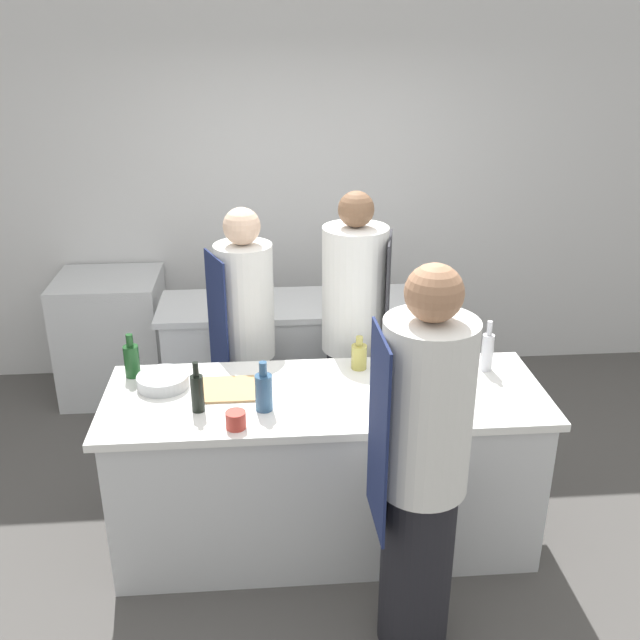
{
  "coord_description": "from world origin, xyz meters",
  "views": [
    {
      "loc": [
        -0.28,
        -3.13,
        2.61
      ],
      "look_at": [
        0.0,
        0.35,
        1.13
      ],
      "focal_mm": 40.0,
      "sensor_mm": 36.0,
      "label": 1
    }
  ],
  "objects_px": {
    "cup": "(236,420)",
    "bowl_mixing_large": "(163,381)",
    "chef_at_stove": "(354,337)",
    "bottle_sauce": "(359,356)",
    "chef_at_pass_far": "(246,343)",
    "bottle_olive_oil": "(264,391)",
    "bowl_prep_small": "(437,393)",
    "bottle_wine": "(197,392)",
    "oven_range": "(113,336)",
    "bottle_vinegar": "(132,360)",
    "bottle_cooking_oil": "(487,351)",
    "chef_at_prep_near": "(422,470)"
  },
  "relations": [
    {
      "from": "bottle_olive_oil",
      "to": "oven_range",
      "type": "bearing_deg",
      "value": 120.42
    },
    {
      "from": "cup",
      "to": "chef_at_pass_far",
      "type": "bearing_deg",
      "value": 88.47
    },
    {
      "from": "bottle_vinegar",
      "to": "cup",
      "type": "bearing_deg",
      "value": -45.36
    },
    {
      "from": "bottle_cooking_oil",
      "to": "cup",
      "type": "height_order",
      "value": "bottle_cooking_oil"
    },
    {
      "from": "oven_range",
      "to": "bowl_prep_small",
      "type": "distance_m",
      "value": 2.75
    },
    {
      "from": "bowl_mixing_large",
      "to": "bottle_vinegar",
      "type": "bearing_deg",
      "value": 142.78
    },
    {
      "from": "oven_range",
      "to": "bowl_prep_small",
      "type": "height_order",
      "value": "bowl_prep_small"
    },
    {
      "from": "chef_at_stove",
      "to": "bottle_wine",
      "type": "bearing_deg",
      "value": -34.14
    },
    {
      "from": "bottle_olive_oil",
      "to": "bottle_sauce",
      "type": "relative_size",
      "value": 1.36
    },
    {
      "from": "chef_at_stove",
      "to": "bottle_vinegar",
      "type": "xyz_separation_m",
      "value": [
        -1.22,
        -0.42,
        0.1
      ]
    },
    {
      "from": "cup",
      "to": "bowl_mixing_large",
      "type": "bearing_deg",
      "value": 131.61
    },
    {
      "from": "bowl_prep_small",
      "to": "cup",
      "type": "xyz_separation_m",
      "value": [
        -0.97,
        -0.17,
        -0.0
      ]
    },
    {
      "from": "bottle_wine",
      "to": "bowl_prep_small",
      "type": "distance_m",
      "value": 1.16
    },
    {
      "from": "chef_at_stove",
      "to": "bottle_olive_oil",
      "type": "bearing_deg",
      "value": -20.85
    },
    {
      "from": "chef_at_pass_far",
      "to": "bowl_mixing_large",
      "type": "xyz_separation_m",
      "value": [
        -0.41,
        -0.61,
        0.08
      ]
    },
    {
      "from": "oven_range",
      "to": "bottle_sauce",
      "type": "relative_size",
      "value": 4.93
    },
    {
      "from": "chef_at_pass_far",
      "to": "bowl_mixing_large",
      "type": "distance_m",
      "value": 0.74
    },
    {
      "from": "chef_at_stove",
      "to": "bottle_sauce",
      "type": "distance_m",
      "value": 0.43
    },
    {
      "from": "oven_range",
      "to": "bottle_vinegar",
      "type": "distance_m",
      "value": 1.63
    },
    {
      "from": "bottle_olive_oil",
      "to": "chef_at_pass_far",
      "type": "bearing_deg",
      "value": 96.64
    },
    {
      "from": "bottle_wine",
      "to": "chef_at_stove",
      "type": "bearing_deg",
      "value": 43.67
    },
    {
      "from": "chef_at_prep_near",
      "to": "bowl_mixing_large",
      "type": "distance_m",
      "value": 1.43
    },
    {
      "from": "chef_at_stove",
      "to": "oven_range",
      "type": "bearing_deg",
      "value": -110.72
    },
    {
      "from": "bottle_wine",
      "to": "bowl_prep_small",
      "type": "height_order",
      "value": "bottle_wine"
    },
    {
      "from": "bottle_vinegar",
      "to": "bowl_prep_small",
      "type": "xyz_separation_m",
      "value": [
        1.52,
        -0.39,
        -0.05
      ]
    },
    {
      "from": "bottle_wine",
      "to": "bowl_prep_small",
      "type": "bearing_deg",
      "value": -0.04
    },
    {
      "from": "bottle_cooking_oil",
      "to": "chef_at_prep_near",
      "type": "bearing_deg",
      "value": -120.83
    },
    {
      "from": "bottle_cooking_oil",
      "to": "bowl_mixing_large",
      "type": "height_order",
      "value": "bottle_cooking_oil"
    },
    {
      "from": "oven_range",
      "to": "chef_at_stove",
      "type": "xyz_separation_m",
      "value": [
        1.65,
        -1.07,
        0.42
      ]
    },
    {
      "from": "oven_range",
      "to": "chef_at_stove",
      "type": "relative_size",
      "value": 0.52
    },
    {
      "from": "bottle_wine",
      "to": "cup",
      "type": "bearing_deg",
      "value": -42.9
    },
    {
      "from": "chef_at_stove",
      "to": "bottle_sauce",
      "type": "bearing_deg",
      "value": 8.39
    },
    {
      "from": "bottle_olive_oil",
      "to": "bottle_wine",
      "type": "height_order",
      "value": "bottle_wine"
    },
    {
      "from": "chef_at_pass_far",
      "to": "bottle_wine",
      "type": "xyz_separation_m",
      "value": [
        -0.21,
        -0.86,
        0.15
      ]
    },
    {
      "from": "oven_range",
      "to": "bottle_cooking_oil",
      "type": "relative_size",
      "value": 3.26
    },
    {
      "from": "bottle_olive_oil",
      "to": "bottle_vinegar",
      "type": "distance_m",
      "value": 0.79
    },
    {
      "from": "oven_range",
      "to": "cup",
      "type": "bearing_deg",
      "value": -64.42
    },
    {
      "from": "bottle_vinegar",
      "to": "bottle_cooking_oil",
      "type": "relative_size",
      "value": 0.85
    },
    {
      "from": "bottle_sauce",
      "to": "cup",
      "type": "bearing_deg",
      "value": -138.96
    },
    {
      "from": "chef_at_prep_near",
      "to": "bottle_olive_oil",
      "type": "height_order",
      "value": "chef_at_prep_near"
    },
    {
      "from": "bottle_wine",
      "to": "cup",
      "type": "xyz_separation_m",
      "value": [
        0.18,
        -0.17,
        -0.06
      ]
    },
    {
      "from": "bottle_vinegar",
      "to": "cup",
      "type": "xyz_separation_m",
      "value": [
        0.55,
        -0.56,
        -0.05
      ]
    },
    {
      "from": "bottle_sauce",
      "to": "cup",
      "type": "xyz_separation_m",
      "value": [
        -0.64,
        -0.56,
        -0.03
      ]
    },
    {
      "from": "cup",
      "to": "chef_at_prep_near",
      "type": "bearing_deg",
      "value": -28.66
    },
    {
      "from": "bottle_olive_oil",
      "to": "bowl_prep_small",
      "type": "relative_size",
      "value": 1.0
    },
    {
      "from": "oven_range",
      "to": "bowl_prep_small",
      "type": "bearing_deg",
      "value": -43.89
    },
    {
      "from": "bottle_sauce",
      "to": "bowl_mixing_large",
      "type": "distance_m",
      "value": 1.03
    },
    {
      "from": "chef_at_pass_far",
      "to": "bottle_olive_oil",
      "type": "height_order",
      "value": "chef_at_pass_far"
    },
    {
      "from": "chef_at_stove",
      "to": "cup",
      "type": "relative_size",
      "value": 18.67
    },
    {
      "from": "oven_range",
      "to": "cup",
      "type": "distance_m",
      "value": 2.32
    }
  ]
}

